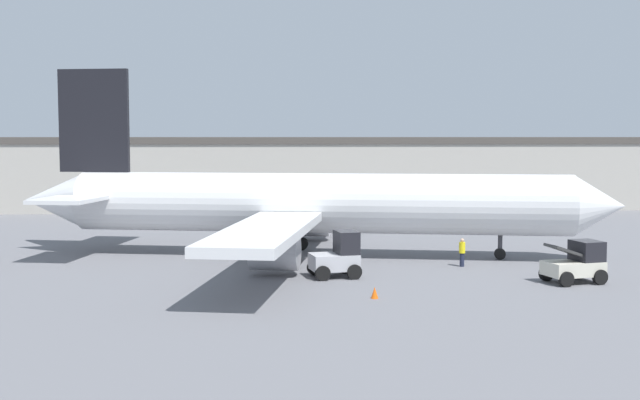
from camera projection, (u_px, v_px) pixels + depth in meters
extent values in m
plane|color=slate|center=(320.00, 256.00, 51.45)|extent=(400.00, 400.00, 0.00)
cube|color=#ADA89E|center=(321.00, 175.00, 87.88)|extent=(79.48, 14.57, 6.89)
cube|color=#47423D|center=(321.00, 140.00, 87.58)|extent=(79.48, 14.86, 0.70)
cylinder|color=silver|center=(320.00, 203.00, 51.18)|extent=(31.64, 9.78, 3.81)
cone|color=silver|center=(600.00, 206.00, 49.05)|extent=(3.71, 4.25, 3.73)
cone|color=silver|center=(55.00, 200.00, 53.38)|extent=(4.81, 4.36, 3.62)
cube|color=silver|center=(316.00, 201.00, 61.31)|extent=(6.88, 16.61, 0.50)
cube|color=silver|center=(266.00, 231.00, 41.55)|extent=(6.88, 16.61, 0.50)
cylinder|color=#ADADB2|center=(312.00, 222.00, 59.02)|extent=(3.03, 2.51, 2.03)
cylinder|color=#ADADB2|center=(275.00, 252.00, 44.06)|extent=(3.03, 2.51, 2.03)
cube|color=black|center=(94.00, 121.00, 52.61)|extent=(4.70, 1.26, 6.74)
cube|color=silver|center=(119.00, 191.00, 57.15)|extent=(4.24, 5.14, 0.24)
cube|color=silver|center=(68.00, 200.00, 48.85)|extent=(4.24, 5.14, 0.24)
cylinder|color=#38383D|center=(500.00, 247.00, 49.99)|extent=(0.28, 0.28, 1.52)
cylinder|color=black|center=(500.00, 254.00, 50.03)|extent=(0.75, 0.48, 0.70)
cylinder|color=#38383D|center=(290.00, 249.00, 49.14)|extent=(0.28, 0.28, 1.52)
cylinder|color=black|center=(290.00, 254.00, 49.16)|extent=(0.95, 0.52, 0.90)
cylinder|color=#38383D|center=(301.00, 239.00, 54.04)|extent=(0.28, 0.28, 1.52)
cylinder|color=black|center=(301.00, 244.00, 54.06)|extent=(0.95, 0.52, 0.90)
cylinder|color=#1E2338|center=(462.00, 260.00, 47.31)|extent=(0.27, 0.27, 0.80)
cylinder|color=yellow|center=(462.00, 248.00, 47.25)|extent=(0.37, 0.37, 0.64)
sphere|color=tan|center=(462.00, 240.00, 47.21)|extent=(0.23, 0.23, 0.23)
cube|color=#B2B2B7|center=(334.00, 262.00, 43.73)|extent=(2.80, 2.30, 0.87)
cube|color=black|center=(346.00, 242.00, 43.82)|extent=(1.39, 1.86, 1.24)
cylinder|color=black|center=(354.00, 272.00, 43.07)|extent=(0.85, 0.42, 0.81)
cylinder|color=black|center=(345.00, 266.00, 44.89)|extent=(0.85, 0.42, 0.81)
cylinder|color=black|center=(323.00, 273.00, 42.64)|extent=(0.85, 0.42, 0.81)
cylinder|color=black|center=(314.00, 268.00, 44.46)|extent=(0.85, 0.42, 0.81)
cube|color=beige|center=(573.00, 268.00, 42.03)|extent=(3.25, 2.41, 0.74)
cube|color=black|center=(587.00, 251.00, 42.20)|extent=(1.62, 1.86, 1.06)
cube|color=#333333|center=(565.00, 250.00, 41.80)|extent=(2.06, 1.64, 0.71)
cylinder|color=black|center=(600.00, 277.00, 41.51)|extent=(0.84, 0.46, 0.79)
cylinder|color=black|center=(579.00, 272.00, 43.22)|extent=(0.84, 0.46, 0.79)
cylinder|color=black|center=(566.00, 279.00, 40.91)|extent=(0.84, 0.46, 0.79)
cylinder|color=black|center=(546.00, 273.00, 42.62)|extent=(0.84, 0.46, 0.79)
cone|color=#EF590F|center=(375.00, 293.00, 38.00)|extent=(0.36, 0.36, 0.55)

